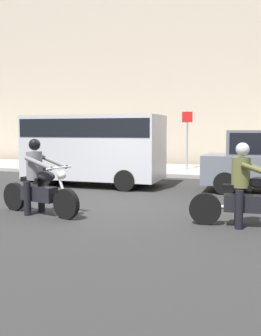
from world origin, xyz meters
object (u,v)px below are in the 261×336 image
pedestrian_bystander (138,145)px  parked_van_silver (94,145)px  motorcycle_with_rider_olive (246,193)px  street_sign_post (187,134)px  motorcycle_with_rider_gray (38,184)px

pedestrian_bystander → parked_van_silver: bearing=-88.1°
motorcycle_with_rider_olive → street_sign_post: street_sign_post is taller
motorcycle_with_rider_olive → parked_van_silver: bearing=139.4°
parked_van_silver → street_sign_post: (2.22, 4.77, 0.32)m
motorcycle_with_rider_gray → parked_van_silver: bearing=98.1°
motorcycle_with_rider_gray → parked_van_silver: size_ratio=0.49×
motorcycle_with_rider_olive → pedestrian_bystander: 10.92m
motorcycle_with_rider_gray → pedestrian_bystander: (-0.81, 9.91, 0.44)m
parked_van_silver → motorcycle_with_rider_gray: bearing=-81.9°
motorcycle_with_rider_gray → motorcycle_with_rider_olive: motorcycle_with_rider_gray is taller
motorcycle_with_rider_gray → parked_van_silver: (-0.63, 4.44, 0.65)m
parked_van_silver → street_sign_post: street_sign_post is taller
pedestrian_bystander → motorcycle_with_rider_olive: bearing=-62.3°
motorcycle_with_rider_olive → street_sign_post: size_ratio=0.87×
street_sign_post → pedestrian_bystander: (-2.40, 0.70, -0.53)m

